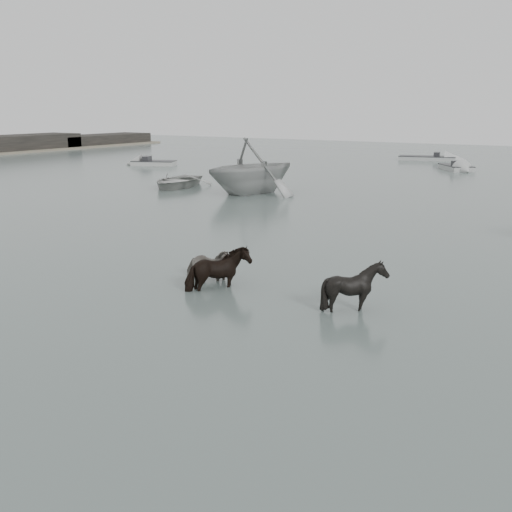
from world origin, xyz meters
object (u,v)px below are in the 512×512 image
(pony_dark, at_px, (219,263))
(pony_black, at_px, (355,281))
(rowboat_lead, at_px, (176,179))
(pony_pinto, at_px, (207,257))

(pony_dark, distance_m, pony_black, 3.84)
(pony_dark, height_order, pony_black, pony_dark)
(rowboat_lead, bearing_deg, pony_dark, -60.89)
(pony_dark, bearing_deg, pony_pinto, 59.08)
(pony_pinto, distance_m, pony_black, 4.71)
(rowboat_lead, bearing_deg, pony_black, -53.89)
(pony_pinto, xyz_separation_m, pony_dark, (0.86, -0.66, 0.07))
(pony_pinto, relative_size, pony_black, 1.10)
(pony_pinto, xyz_separation_m, pony_black, (4.69, -0.40, 0.05))
(pony_dark, height_order, rowboat_lead, pony_dark)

